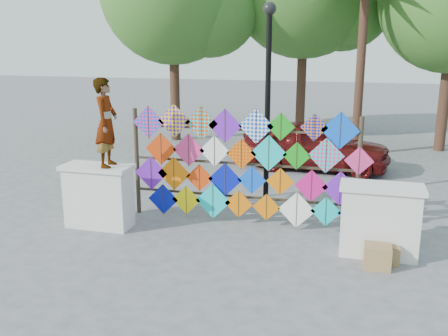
{
  "coord_description": "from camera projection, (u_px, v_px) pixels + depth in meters",
  "views": [
    {
      "loc": [
        2.22,
        -8.76,
        3.64
      ],
      "look_at": [
        -0.31,
        0.6,
        1.19
      ],
      "focal_mm": 40.0,
      "sensor_mm": 36.0,
      "label": 1
    }
  ],
  "objects": [
    {
      "name": "ground",
      "position": [
        231.0,
        236.0,
        9.65
      ],
      "size": [
        80.0,
        80.0,
        0.0
      ],
      "primitive_type": "plane",
      "color": "gray",
      "rests_on": "ground"
    },
    {
      "name": "parapet_left",
      "position": [
        99.0,
        196.0,
        9.99
      ],
      "size": [
        1.4,
        0.65,
        1.28
      ],
      "color": "white",
      "rests_on": "ground"
    },
    {
      "name": "parapet_right",
      "position": [
        380.0,
        220.0,
        8.62
      ],
      "size": [
        1.4,
        0.65,
        1.28
      ],
      "color": "white",
      "rests_on": "ground"
    },
    {
      "name": "kite_rack",
      "position": [
        242.0,
        166.0,
        10.03
      ],
      "size": [
        4.92,
        0.24,
        2.42
      ],
      "color": "#32291C",
      "rests_on": "ground"
    },
    {
      "name": "vendor_woman",
      "position": [
        106.0,
        123.0,
        9.56
      ],
      "size": [
        0.5,
        0.68,
        1.72
      ],
      "primitive_type": "imported",
      "rotation": [
        0.0,
        0.0,
        1.72
      ],
      "color": "#99999E",
      "rests_on": "parapet_left"
    },
    {
      "name": "sedan",
      "position": [
        316.0,
        145.0,
        14.57
      ],
      "size": [
        4.34,
        1.99,
        1.44
      ],
      "primitive_type": "imported",
      "rotation": [
        0.0,
        0.0,
        1.5
      ],
      "color": "#4C0D0D",
      "rests_on": "ground"
    },
    {
      "name": "lamppost",
      "position": [
        268.0,
        87.0,
        10.79
      ],
      "size": [
        0.28,
        0.28,
        4.46
      ],
      "color": "black",
      "rests_on": "ground"
    },
    {
      "name": "cardboard_box_near",
      "position": [
        377.0,
        257.0,
        8.25
      ],
      "size": [
        0.44,
        0.39,
        0.39
      ],
      "primitive_type": "cube",
      "color": "#926A46",
      "rests_on": "ground"
    },
    {
      "name": "cardboard_box_far",
      "position": [
        387.0,
        253.0,
        8.46
      ],
      "size": [
        0.39,
        0.36,
        0.33
      ],
      "primitive_type": "cube",
      "color": "#926A46",
      "rests_on": "ground"
    }
  ]
}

